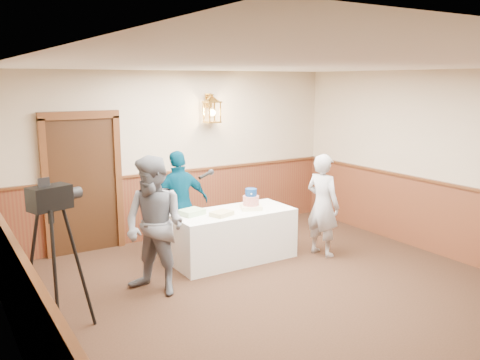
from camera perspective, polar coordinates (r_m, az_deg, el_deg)
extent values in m
plane|color=black|center=(6.18, 7.32, -14.25)|extent=(7.00, 7.00, 0.00)
cube|color=tan|center=(8.67, -7.17, 2.83)|extent=(6.00, 0.02, 2.80)
cube|color=tan|center=(4.51, -23.44, -5.78)|extent=(0.02, 7.00, 2.80)
cube|color=tan|center=(7.95, 24.65, 1.14)|extent=(0.02, 7.00, 2.80)
cube|color=white|center=(5.59, 8.05, 12.66)|extent=(6.00, 7.00, 0.02)
cube|color=#602B1B|center=(8.81, -6.98, -2.66)|extent=(5.98, 0.04, 1.10)
cube|color=#602B1B|center=(4.82, -22.39, -15.48)|extent=(0.04, 6.98, 1.10)
cube|color=#602B1B|center=(8.11, 24.08, -4.80)|extent=(0.04, 6.98, 1.10)
cube|color=#532C16|center=(8.68, -7.03, 0.97)|extent=(5.98, 0.07, 0.04)
cube|color=black|center=(8.16, -17.22, -0.61)|extent=(1.00, 0.06, 2.10)
cube|color=white|center=(7.58, -0.80, -6.25)|extent=(1.80, 0.80, 0.75)
cube|color=#FFF3C6|center=(7.59, 1.23, -3.05)|extent=(0.39, 0.39, 0.06)
cylinder|color=red|center=(7.57, 1.24, -2.31)|extent=(0.24, 0.24, 0.14)
cylinder|color=navy|center=(7.54, 1.24, -1.39)|extent=(0.17, 0.17, 0.11)
cube|color=#CFC37B|center=(7.22, -2.07, -3.79)|extent=(0.35, 0.31, 0.06)
cube|color=#A2E6A2|center=(7.30, -5.45, -3.61)|extent=(0.38, 0.33, 0.08)
imported|color=slate|center=(6.38, -9.56, -5.13)|extent=(1.00, 1.07, 1.74)
cylinder|color=black|center=(6.99, -3.97, 0.53)|extent=(0.23, 0.12, 0.09)
sphere|color=black|center=(7.08, -3.28, 0.89)|extent=(0.08, 0.08, 0.08)
imported|color=#A09FA5|center=(7.79, 9.27, -2.79)|extent=(0.48, 0.64, 1.57)
imported|color=#023852|center=(7.74, -6.81, -2.64)|extent=(0.95, 0.40, 1.61)
cube|color=black|center=(5.32, -20.60, -1.88)|extent=(0.45, 0.33, 0.24)
cylinder|color=black|center=(5.45, -18.26, -1.43)|extent=(0.19, 0.16, 0.12)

